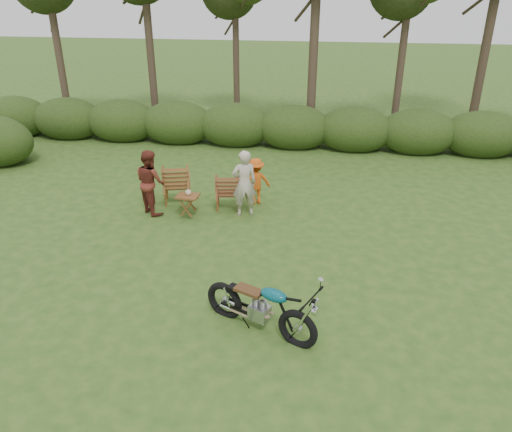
# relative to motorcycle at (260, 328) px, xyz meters

# --- Properties ---
(ground) EXTENTS (80.00, 80.00, 0.00)m
(ground) POSITION_rel_motorcycle_xyz_m (-0.18, 0.81, 0.00)
(ground) COLOR #264818
(ground) RESTS_ON ground
(tree_line) EXTENTS (22.52, 11.62, 8.14)m
(tree_line) POSITION_rel_motorcycle_xyz_m (0.33, 10.55, 3.81)
(tree_line) COLOR #3B2B20
(tree_line) RESTS_ON ground
(motorcycle) EXTENTS (2.08, 1.49, 1.11)m
(motorcycle) POSITION_rel_motorcycle_xyz_m (0.00, 0.00, 0.00)
(motorcycle) COLOR #0B8396
(motorcycle) RESTS_ON ground
(lawn_chair_right) EXTENTS (0.75, 0.75, 0.95)m
(lawn_chair_right) POSITION_rel_motorcycle_xyz_m (-1.40, 4.55, 0.00)
(lawn_chair_right) COLOR brown
(lawn_chair_right) RESTS_ON ground
(lawn_chair_left) EXTENTS (0.90, 0.90, 1.07)m
(lawn_chair_left) POSITION_rel_motorcycle_xyz_m (-2.72, 4.72, 0.00)
(lawn_chair_left) COLOR brown
(lawn_chair_left) RESTS_ON ground
(side_table) EXTENTS (0.56, 0.48, 0.54)m
(side_table) POSITION_rel_motorcycle_xyz_m (-2.24, 3.94, 0.27)
(side_table) COLOR #5A3516
(side_table) RESTS_ON ground
(cup) EXTENTS (0.16, 0.16, 0.11)m
(cup) POSITION_rel_motorcycle_xyz_m (-2.23, 3.98, 0.60)
(cup) COLOR beige
(cup) RESTS_ON side_table
(adult_a) EXTENTS (0.68, 0.57, 1.61)m
(adult_a) POSITION_rel_motorcycle_xyz_m (-0.94, 4.24, 0.00)
(adult_a) COLOR #BBAD9A
(adult_a) RESTS_ON ground
(adult_b) EXTENTS (0.96, 0.95, 1.56)m
(adult_b) POSITION_rel_motorcycle_xyz_m (-3.17, 4.08, 0.00)
(adult_b) COLOR maroon
(adult_b) RESTS_ON ground
(child) EXTENTS (0.88, 0.73, 1.18)m
(child) POSITION_rel_motorcycle_xyz_m (-0.77, 4.94, 0.00)
(child) COLOR #CD5013
(child) RESTS_ON ground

